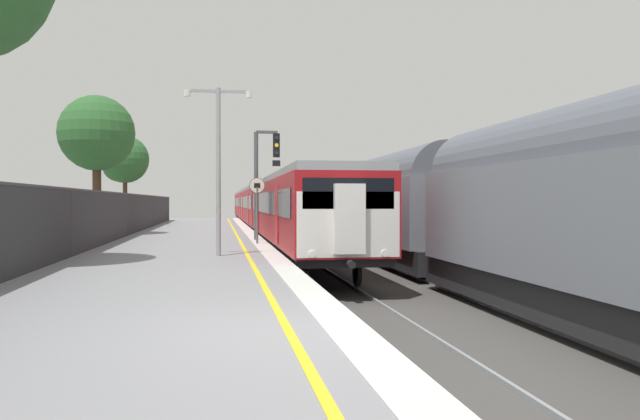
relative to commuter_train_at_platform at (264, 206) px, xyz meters
The scene contains 8 objects.
ground 39.37m from the commuter_train_at_platform, 89.21° to the right, with size 17.40×110.00×1.21m.
commuter_train_at_platform is the anchor object (origin of this frame).
freight_train_adjacent_track 28.49m from the commuter_train_at_platform, 81.92° to the right, with size 2.60×29.92×4.55m.
signal_gantry 20.19m from the commuter_train_at_platform, 94.15° to the right, with size 1.10×0.24×4.58m.
speed_limit_sign 22.57m from the commuter_train_at_platform, 94.69° to the right, with size 0.59×0.08×2.52m.
platform_lamp_mid 28.16m from the commuter_train_at_platform, 96.75° to the right, with size 2.00×0.20×4.97m.
background_tree_left 10.32m from the commuter_train_at_platform, behind, with size 3.27×3.27×6.15m.
background_tree_centre 17.77m from the commuter_train_at_platform, 121.33° to the right, with size 3.63×3.63×6.72m.
Camera 1 is at (-1.20, -8.05, 1.61)m, focal length 36.49 mm.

